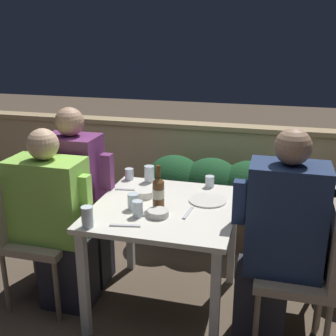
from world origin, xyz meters
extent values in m
plane|color=brown|center=(0.00, 0.00, 0.00)|extent=(16.00, 16.00, 0.00)
cube|color=tan|center=(0.00, 1.44, 0.44)|extent=(9.00, 0.14, 0.88)
cube|color=tan|center=(0.00, 1.44, 0.90)|extent=(9.00, 0.18, 0.04)
cube|color=silver|center=(0.00, 0.00, 0.71)|extent=(0.85, 0.88, 0.03)
cube|color=silver|center=(-0.38, -0.39, 0.35)|extent=(0.05, 0.05, 0.69)
cube|color=silver|center=(0.38, -0.39, 0.35)|extent=(0.05, 0.05, 0.69)
cube|color=silver|center=(-0.38, 0.39, 0.35)|extent=(0.05, 0.05, 0.69)
cube|color=silver|center=(0.38, 0.39, 0.35)|extent=(0.05, 0.05, 0.69)
cube|color=brown|center=(0.13, 0.97, 0.14)|extent=(1.14, 0.36, 0.28)
ellipsoid|color=#194723|center=(-0.18, 0.97, 0.50)|extent=(0.51, 0.47, 0.49)
ellipsoid|color=#194723|center=(0.13, 0.97, 0.50)|extent=(0.51, 0.47, 0.49)
ellipsoid|color=#194723|center=(0.44, 0.97, 0.50)|extent=(0.51, 0.47, 0.49)
cube|color=gray|center=(-0.79, -0.12, 0.45)|extent=(0.42, 0.42, 0.05)
cube|color=gray|center=(-0.97, -0.12, 0.68)|extent=(0.06, 0.42, 0.42)
cylinder|color=#7F705B|center=(-0.97, -0.30, 0.21)|extent=(0.03, 0.03, 0.42)
cylinder|color=#7F705B|center=(-0.61, -0.30, 0.21)|extent=(0.03, 0.03, 0.42)
cylinder|color=#7F705B|center=(-0.97, 0.06, 0.21)|extent=(0.03, 0.03, 0.42)
cylinder|color=#7F705B|center=(-0.61, 0.06, 0.21)|extent=(0.03, 0.03, 0.42)
cube|color=#282833|center=(-0.62, -0.12, 0.24)|extent=(0.32, 0.23, 0.47)
cube|color=#8CCC4C|center=(-0.72, -0.12, 0.73)|extent=(0.46, 0.26, 0.52)
cube|color=#8CCC4C|center=(-0.47, -0.12, 0.80)|extent=(0.07, 0.07, 0.24)
sphere|color=tan|center=(-0.72, -0.12, 1.09)|extent=(0.19, 0.19, 0.19)
cube|color=gray|center=(-0.77, 0.18, 0.45)|extent=(0.42, 0.42, 0.05)
cube|color=gray|center=(-0.95, 0.18, 0.68)|extent=(0.06, 0.42, 0.42)
cylinder|color=#7F705B|center=(-0.95, 0.00, 0.21)|extent=(0.03, 0.03, 0.42)
cylinder|color=#7F705B|center=(-0.59, 0.00, 0.21)|extent=(0.03, 0.03, 0.42)
cylinder|color=#7F705B|center=(-0.95, 0.36, 0.21)|extent=(0.03, 0.03, 0.42)
cylinder|color=#7F705B|center=(-0.59, 0.36, 0.21)|extent=(0.03, 0.03, 0.42)
cube|color=#282833|center=(-0.60, 0.18, 0.24)|extent=(0.26, 0.23, 0.47)
cube|color=#6B2D66|center=(-0.70, 0.18, 0.77)|extent=(0.37, 0.26, 0.60)
cube|color=#6B2D66|center=(-0.45, 0.18, 0.84)|extent=(0.07, 0.07, 0.24)
sphere|color=tan|center=(-0.70, 0.18, 1.17)|extent=(0.19, 0.19, 0.19)
cube|color=gray|center=(0.77, -0.13, 0.45)|extent=(0.42, 0.42, 0.05)
cube|color=gray|center=(0.96, -0.13, 0.68)|extent=(0.06, 0.42, 0.42)
cylinder|color=#7F705B|center=(0.59, -0.31, 0.21)|extent=(0.03, 0.03, 0.42)
cylinder|color=#7F705B|center=(0.59, 0.05, 0.21)|extent=(0.03, 0.03, 0.42)
cylinder|color=#7F705B|center=(0.95, 0.05, 0.21)|extent=(0.03, 0.03, 0.42)
cube|color=#282833|center=(0.60, -0.13, 0.24)|extent=(0.29, 0.23, 0.47)
cube|color=navy|center=(0.70, -0.13, 0.78)|extent=(0.41, 0.26, 0.61)
cube|color=navy|center=(0.45, -0.13, 0.85)|extent=(0.07, 0.07, 0.24)
sphere|color=#99755B|center=(0.70, -0.13, 1.18)|extent=(0.19, 0.19, 0.19)
cube|color=gray|center=(0.75, 0.16, 0.45)|extent=(0.42, 0.42, 0.05)
cube|color=gray|center=(0.94, 0.16, 0.68)|extent=(0.06, 0.42, 0.42)
cylinder|color=#7F705B|center=(0.57, -0.02, 0.21)|extent=(0.03, 0.03, 0.42)
cylinder|color=#7F705B|center=(0.93, -0.02, 0.21)|extent=(0.03, 0.03, 0.42)
cylinder|color=#7F705B|center=(0.57, 0.34, 0.21)|extent=(0.03, 0.03, 0.42)
cylinder|color=#7F705B|center=(0.93, 0.34, 0.21)|extent=(0.03, 0.03, 0.42)
cylinder|color=brown|center=(-0.03, -0.03, 0.80)|extent=(0.07, 0.07, 0.16)
cylinder|color=beige|center=(-0.03, -0.03, 0.81)|extent=(0.07, 0.07, 0.06)
cone|color=brown|center=(-0.03, -0.03, 0.90)|extent=(0.07, 0.07, 0.03)
cylinder|color=brown|center=(-0.03, -0.03, 0.95)|extent=(0.03, 0.03, 0.07)
cylinder|color=silver|center=(0.24, 0.14, 0.73)|extent=(0.24, 0.24, 0.01)
cylinder|color=beige|center=(0.00, -0.16, 0.74)|extent=(0.12, 0.12, 0.04)
torus|color=beige|center=(0.00, -0.16, 0.75)|extent=(0.12, 0.12, 0.01)
cylinder|color=silver|center=(-0.17, 0.11, 0.74)|extent=(0.13, 0.13, 0.04)
torus|color=silver|center=(-0.17, 0.11, 0.76)|extent=(0.13, 0.13, 0.01)
cylinder|color=silver|center=(-0.37, 0.39, 0.76)|extent=(0.06, 0.06, 0.08)
cylinder|color=silver|center=(0.21, 0.39, 0.76)|extent=(0.06, 0.06, 0.08)
cylinder|color=silver|center=(-0.17, -0.09, 0.77)|extent=(0.07, 0.07, 0.10)
cylinder|color=silver|center=(-0.11, -0.19, 0.77)|extent=(0.06, 0.06, 0.09)
cylinder|color=silver|center=(-0.22, 0.38, 0.78)|extent=(0.07, 0.07, 0.11)
cylinder|color=silver|center=(-0.33, -0.38, 0.78)|extent=(0.07, 0.07, 0.12)
cube|color=silver|center=(0.16, -0.07, 0.73)|extent=(0.03, 0.17, 0.01)
cube|color=silver|center=(-0.14, -0.32, 0.73)|extent=(0.17, 0.05, 0.01)
cube|color=silver|center=(-0.31, 0.19, 0.73)|extent=(0.17, 0.04, 0.01)
camera|label=1|loc=(0.62, -2.27, 1.75)|focal=45.00mm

